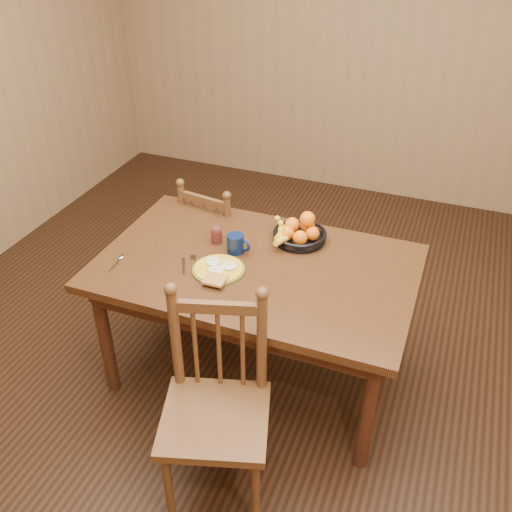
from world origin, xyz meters
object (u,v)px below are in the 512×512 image
(dining_table, at_px, (256,278))
(chair_near, at_px, (216,408))
(breakfast_plate, at_px, (218,269))
(coffee_mug, at_px, (236,243))
(chair_far, at_px, (218,244))
(fruit_bowl, at_px, (299,233))

(dining_table, distance_m, chair_near, 0.75)
(dining_table, height_order, breakfast_plate, breakfast_plate)
(chair_near, distance_m, coffee_mug, 0.89)
(chair_far, distance_m, coffee_mug, 0.70)
(dining_table, height_order, chair_far, chair_far)
(dining_table, xyz_separation_m, breakfast_plate, (-0.15, -0.13, 0.10))
(chair_near, bearing_deg, chair_far, 97.01)
(chair_far, bearing_deg, dining_table, 138.85)
(chair_near, xyz_separation_m, coffee_mug, (-0.23, 0.80, 0.31))
(coffee_mug, bearing_deg, chair_far, 124.44)
(fruit_bowl, bearing_deg, dining_table, -113.73)
(dining_table, distance_m, coffee_mug, 0.21)
(coffee_mug, bearing_deg, dining_table, -27.24)
(breakfast_plate, xyz_separation_m, coffee_mug, (0.01, 0.20, 0.04))
(dining_table, xyz_separation_m, chair_near, (0.10, -0.72, -0.18))
(breakfast_plate, bearing_deg, chair_far, 115.14)
(chair_near, bearing_deg, coffee_mug, 89.47)
(coffee_mug, bearing_deg, chair_near, -73.64)
(dining_table, height_order, fruit_bowl, fruit_bowl)
(chair_near, distance_m, breakfast_plate, 0.70)
(breakfast_plate, xyz_separation_m, fruit_bowl, (0.28, 0.43, 0.03))
(dining_table, bearing_deg, breakfast_plate, -140.23)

